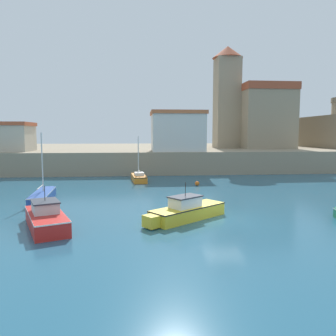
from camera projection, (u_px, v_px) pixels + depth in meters
name	position (u px, v px, depth m)	size (l,w,h in m)	color
ground_plane	(224.00, 219.00, 21.67)	(200.00, 200.00, 0.00)	#235670
quay_seawall	(167.00, 155.00, 63.68)	(120.00, 40.00, 3.12)	gray
motorboat_yellow_0	(186.00, 211.00, 21.42)	(5.82, 4.88, 2.48)	yellow
sailboat_blue_1	(43.00, 196.00, 27.43)	(1.90, 6.48, 5.69)	#284C9E
motorboat_red_2	(46.00, 217.00, 19.59)	(3.81, 6.24, 2.53)	red
sailboat_orange_4	(139.00, 177.00, 38.95)	(1.97, 5.61, 5.30)	orange
mooring_buoy	(197.00, 183.00, 35.35)	(0.50, 0.50, 0.50)	orange
church	(252.00, 114.00, 59.29)	(13.17, 15.88, 17.35)	gray
harbor_shed_near_wharf	(8.00, 137.00, 46.40)	(6.50, 5.56, 4.11)	#BCB29E
harbor_shed_mid_row	(177.00, 131.00, 46.85)	(7.65, 6.46, 5.68)	silver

